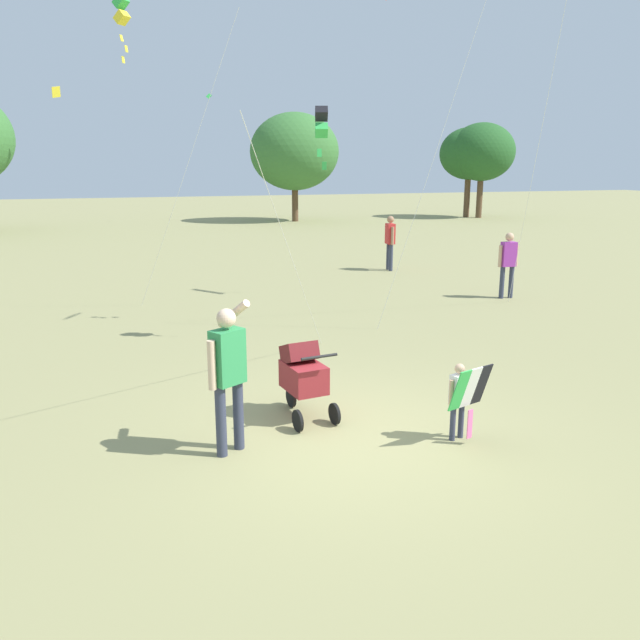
{
  "coord_description": "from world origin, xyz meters",
  "views": [
    {
      "loc": [
        -2.56,
        -6.76,
        3.26
      ],
      "look_at": [
        -0.08,
        0.84,
        1.3
      ],
      "focal_mm": 35.96,
      "sensor_mm": 36.0,
      "label": 1
    }
  ],
  "objects_px": {
    "kite_adult_black": "(321,126)",
    "kite_blue_high": "(123,14)",
    "person_sitting_far": "(508,260)",
    "person_red_shirt": "(390,238)",
    "person_adult_flyer": "(228,367)",
    "stroller": "(303,373)",
    "child_with_butterfly_kite": "(461,394)"
  },
  "relations": [
    {
      "from": "person_red_shirt",
      "to": "person_sitting_far",
      "type": "bearing_deg",
      "value": -78.27
    },
    {
      "from": "kite_adult_black",
      "to": "child_with_butterfly_kite",
      "type": "bearing_deg",
      "value": -86.67
    },
    {
      "from": "child_with_butterfly_kite",
      "to": "kite_blue_high",
      "type": "distance_m",
      "value": 11.12
    },
    {
      "from": "child_with_butterfly_kite",
      "to": "person_red_shirt",
      "type": "relative_size",
      "value": 0.58
    },
    {
      "from": "child_with_butterfly_kite",
      "to": "kite_adult_black",
      "type": "distance_m",
      "value": 5.63
    },
    {
      "from": "kite_adult_black",
      "to": "person_sitting_far",
      "type": "bearing_deg",
      "value": 24.08
    },
    {
      "from": "stroller",
      "to": "person_red_shirt",
      "type": "xyz_separation_m",
      "value": [
        5.99,
        10.62,
        0.39
      ]
    },
    {
      "from": "person_red_shirt",
      "to": "person_sitting_far",
      "type": "relative_size",
      "value": 1.04
    },
    {
      "from": "person_red_shirt",
      "to": "person_adult_flyer",
      "type": "bearing_deg",
      "value": -121.98
    },
    {
      "from": "kite_adult_black",
      "to": "kite_blue_high",
      "type": "bearing_deg",
      "value": 124.01
    },
    {
      "from": "person_adult_flyer",
      "to": "person_sitting_far",
      "type": "height_order",
      "value": "person_adult_flyer"
    },
    {
      "from": "person_adult_flyer",
      "to": "kite_blue_high",
      "type": "distance_m",
      "value": 9.97
    },
    {
      "from": "person_adult_flyer",
      "to": "person_sitting_far",
      "type": "relative_size",
      "value": 1.1
    },
    {
      "from": "person_adult_flyer",
      "to": "person_red_shirt",
      "type": "distance_m",
      "value": 13.41
    },
    {
      "from": "person_adult_flyer",
      "to": "kite_blue_high",
      "type": "height_order",
      "value": "kite_blue_high"
    },
    {
      "from": "kite_adult_black",
      "to": "kite_blue_high",
      "type": "height_order",
      "value": "kite_blue_high"
    },
    {
      "from": "kite_adult_black",
      "to": "stroller",
      "type": "bearing_deg",
      "value": -111.94
    },
    {
      "from": "person_sitting_far",
      "to": "kite_adult_black",
      "type": "bearing_deg",
      "value": -155.92
    },
    {
      "from": "stroller",
      "to": "kite_blue_high",
      "type": "distance_m",
      "value": 9.71
    },
    {
      "from": "person_sitting_far",
      "to": "kite_blue_high",
      "type": "bearing_deg",
      "value": 167.84
    },
    {
      "from": "child_with_butterfly_kite",
      "to": "person_red_shirt",
      "type": "height_order",
      "value": "person_red_shirt"
    },
    {
      "from": "kite_blue_high",
      "to": "person_red_shirt",
      "type": "height_order",
      "value": "kite_blue_high"
    },
    {
      "from": "child_with_butterfly_kite",
      "to": "person_adult_flyer",
      "type": "distance_m",
      "value": 2.78
    },
    {
      "from": "person_adult_flyer",
      "to": "child_with_butterfly_kite",
      "type": "bearing_deg",
      "value": -11.29
    },
    {
      "from": "child_with_butterfly_kite",
      "to": "kite_adult_black",
      "type": "bearing_deg",
      "value": 93.33
    },
    {
      "from": "child_with_butterfly_kite",
      "to": "stroller",
      "type": "relative_size",
      "value": 0.87
    },
    {
      "from": "stroller",
      "to": "person_red_shirt",
      "type": "distance_m",
      "value": 12.2
    },
    {
      "from": "stroller",
      "to": "person_red_shirt",
      "type": "relative_size",
      "value": 0.66
    },
    {
      "from": "stroller",
      "to": "kite_adult_black",
      "type": "bearing_deg",
      "value": 68.06
    },
    {
      "from": "child_with_butterfly_kite",
      "to": "person_sitting_far",
      "type": "relative_size",
      "value": 0.6
    },
    {
      "from": "person_adult_flyer",
      "to": "person_red_shirt",
      "type": "bearing_deg",
      "value": 58.02
    },
    {
      "from": "person_sitting_far",
      "to": "person_red_shirt",
      "type": "bearing_deg",
      "value": 101.73
    }
  ]
}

